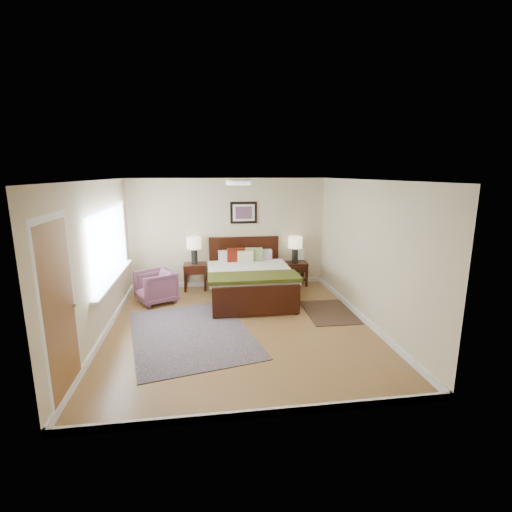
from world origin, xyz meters
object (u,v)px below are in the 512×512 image
nightstand_right (295,271)px  lamp_right (295,245)px  bed (249,274)px  nightstand_left (195,269)px  lamp_left (194,245)px  armchair (156,287)px  rug_persian (191,333)px

nightstand_right → lamp_right: (-0.00, 0.01, 0.63)m
bed → nightstand_left: bed is taller
lamp_left → lamp_right: 2.33m
nightstand_right → armchair: (-3.12, -0.77, -0.02)m
lamp_left → armchair: (-0.79, -0.79, -0.69)m
nightstand_left → lamp_left: 0.55m
bed → armchair: bearing=179.1°
lamp_left → rug_persian: lamp_left is taller
bed → armchair: (-1.93, 0.03, -0.20)m
armchair → nightstand_left: bearing=107.8°
lamp_right → rug_persian: bearing=-134.2°
bed → lamp_left: lamp_left is taller
bed → nightstand_left: size_ratio=3.55×
nightstand_right → armchair: armchair is taller
bed → lamp_right: size_ratio=3.48×
nightstand_left → rug_persian: bearing=-91.0°
armchair → rug_persian: 1.84m
nightstand_right → nightstand_left: bearing=-179.8°
nightstand_right → lamp_right: size_ratio=0.91×
bed → lamp_right: 1.50m
lamp_left → armchair: 1.31m
nightstand_left → lamp_left: size_ratio=0.98×
lamp_right → armchair: (-3.12, -0.79, -0.64)m
nightstand_right → lamp_left: lamp_left is taller
bed → rug_persian: bed is taller
bed → lamp_left: (-1.15, 0.81, 0.49)m
nightstand_left → armchair: bearing=-135.8°
lamp_left → armchair: bearing=-135.0°
lamp_right → bed: bearing=-145.4°
lamp_right → rug_persian: 3.54m
lamp_left → armchair: size_ratio=0.84×
nightstand_right → lamp_right: lamp_right is taller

